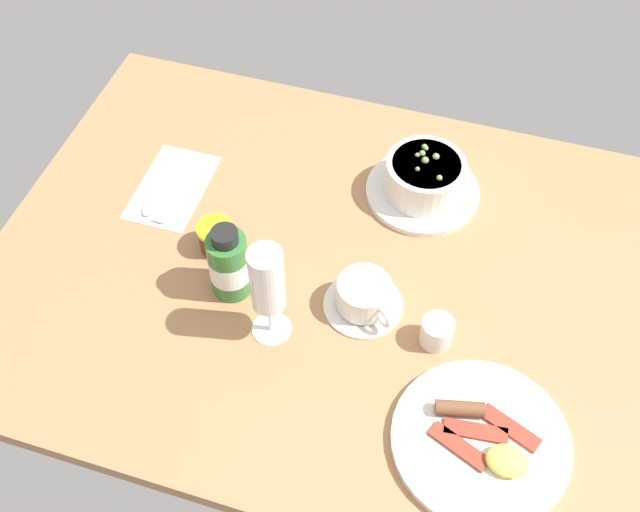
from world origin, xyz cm
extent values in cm
cube|color=#A8754C|center=(0.00, 0.00, -1.50)|extent=(110.00, 84.00, 3.00)
cylinder|color=silver|center=(-12.88, -21.04, 0.60)|extent=(20.29, 20.29, 1.20)
cylinder|color=silver|center=(-12.88, -21.04, 4.51)|extent=(13.95, 13.95, 6.62)
cylinder|color=beige|center=(-12.88, -21.04, 7.02)|extent=(12.00, 12.00, 1.60)
sphere|color=#749554|center=(-11.96, -24.46, 7.92)|extent=(0.92, 0.92, 0.92)
sphere|color=#749554|center=(-14.06, -22.97, 7.92)|extent=(1.23, 1.23, 1.23)
sphere|color=#749554|center=(-11.63, -23.03, 7.92)|extent=(1.13, 1.13, 1.13)
sphere|color=#749554|center=(-11.66, -19.13, 7.92)|extent=(0.82, 0.82, 0.82)
sphere|color=#749554|center=(-10.88, -22.40, 7.92)|extent=(0.82, 0.82, 0.82)
sphere|color=#749554|center=(-12.46, -21.54, 7.92)|extent=(1.30, 1.30, 1.30)
sphere|color=#749554|center=(-11.64, -24.75, 7.92)|extent=(1.00, 1.00, 1.00)
sphere|color=#749554|center=(-15.63, -18.22, 7.92)|extent=(1.03, 1.03, 1.03)
cube|color=silver|center=(30.70, -9.20, 0.15)|extent=(11.93, 19.11, 0.30)
cube|color=silver|center=(29.50, -10.20, 0.55)|extent=(1.30, 14.01, 0.50)
cube|color=silver|center=(29.50, -2.40, 0.55)|extent=(2.23, 3.62, 0.40)
cube|color=silver|center=(32.30, -10.20, 0.55)|extent=(1.09, 13.01, 0.50)
ellipsoid|color=silver|center=(32.30, -3.20, 0.60)|extent=(2.40, 4.00, 0.60)
cylinder|color=silver|center=(-9.03, 5.38, 0.45)|extent=(12.81, 12.81, 0.90)
cylinder|color=silver|center=(-9.03, 5.38, 3.37)|extent=(8.62, 8.62, 4.94)
cylinder|color=#391F10|center=(-9.03, 5.38, 5.34)|extent=(7.33, 7.33, 1.00)
torus|color=silver|center=(-13.03, 8.87, 3.62)|extent=(3.24, 2.97, 3.60)
cylinder|color=silver|center=(-21.42, 8.28, 2.44)|extent=(5.04, 5.04, 4.89)
cone|color=silver|center=(-19.21, 7.75, 4.30)|extent=(2.70, 2.26, 2.38)
cylinder|color=white|center=(3.55, 13.85, 0.20)|extent=(6.25, 6.25, 0.40)
cylinder|color=white|center=(3.55, 13.85, 4.00)|extent=(0.80, 0.80, 7.21)
cylinder|color=white|center=(3.55, 13.85, 13.46)|extent=(5.20, 5.20, 11.70)
cylinder|color=#EFEACB|center=(3.55, 13.85, 11.70)|extent=(4.27, 4.27, 7.02)
cylinder|color=#4E2A0C|center=(17.78, 1.08, 2.28)|extent=(5.75, 5.75, 4.55)
cylinder|color=yellow|center=(17.78, 1.08, 4.95)|extent=(6.04, 6.04, 0.80)
cylinder|color=#337233|center=(12.29, 8.15, 6.09)|extent=(6.40, 6.40, 12.19)
cylinder|color=white|center=(12.29, 8.15, 5.85)|extent=(6.53, 6.53, 4.63)
cylinder|color=black|center=(12.29, 8.15, 13.27)|extent=(4.16, 4.16, 2.18)
cylinder|color=silver|center=(-30.99, 23.08, 0.70)|extent=(25.45, 25.45, 1.40)
cube|color=#A53828|center=(-29.99, 22.25, 1.70)|extent=(9.20, 3.32, 0.60)
cube|color=brown|center=(-28.15, 25.20, 1.70)|extent=(9.23, 5.68, 0.60)
cube|color=#AD3828|center=(-34.59, 20.31, 1.70)|extent=(9.23, 5.68, 0.60)
cylinder|color=brown|center=(-27.18, 19.90, 2.60)|extent=(7.32, 3.72, 2.20)
ellipsoid|color=#F2D859|center=(-34.81, 25.63, 2.40)|extent=(6.00, 4.80, 2.40)
camera|label=1|loc=(-22.22, 71.69, 101.84)|focal=42.58mm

